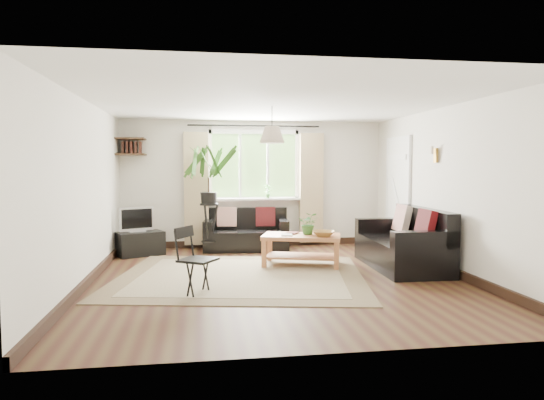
{
  "coord_description": "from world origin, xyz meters",
  "views": [
    {
      "loc": [
        -1.03,
        -6.52,
        1.54
      ],
      "look_at": [
        0.0,
        0.4,
        1.05
      ],
      "focal_mm": 32.0,
      "sensor_mm": 36.0,
      "label": 1
    }
  ],
  "objects": [
    {
      "name": "wall_sconce",
      "position": [
        2.43,
        0.3,
        1.74
      ],
      "size": [
        0.12,
        0.12,
        0.28
      ],
      "primitive_type": null,
      "color": "beige",
      "rests_on": "wall_right"
    },
    {
      "name": "folding_chair",
      "position": [
        -1.06,
        -0.72,
        0.41
      ],
      "size": [
        0.58,
        0.58,
        0.81
      ],
      "primitive_type": null,
      "rotation": [
        0.0,
        0.0,
        1.01
      ],
      "color": "black",
      "rests_on": "floor"
    },
    {
      "name": "sill_plant",
      "position": [
        0.25,
        2.63,
        1.06
      ],
      "size": [
        0.14,
        0.1,
        0.27
      ],
      "primitive_type": "imported",
      "color": "#2D6023",
      "rests_on": "window"
    },
    {
      "name": "wall_back",
      "position": [
        0.0,
        2.75,
        1.2
      ],
      "size": [
        5.0,
        0.02,
        2.4
      ],
      "primitive_type": "cube",
      "color": "silver",
      "rests_on": "floor"
    },
    {
      "name": "bowl",
      "position": [
        0.81,
        0.54,
        0.52
      ],
      "size": [
        0.43,
        0.43,
        0.08
      ],
      "primitive_type": "imported",
      "rotation": [
        0.0,
        0.0,
        -0.33
      ],
      "color": "olive",
      "rests_on": "coffee_table"
    },
    {
      "name": "coffee_table",
      "position": [
        0.51,
        0.74,
        0.24
      ],
      "size": [
        1.32,
        0.96,
        0.48
      ],
      "primitive_type": null,
      "rotation": [
        0.0,
        0.0,
        -0.3
      ],
      "color": "#995C32",
      "rests_on": "floor"
    },
    {
      "name": "tv_stand",
      "position": [
        -2.06,
        2.02,
        0.2
      ],
      "size": [
        0.87,
        0.71,
        0.41
      ],
      "primitive_type": "cube",
      "rotation": [
        0.0,
        0.0,
        0.43
      ],
      "color": "black",
      "rests_on": "floor"
    },
    {
      "name": "table_plant",
      "position": [
        0.63,
        0.76,
        0.65
      ],
      "size": [
        0.38,
        0.35,
        0.34
      ],
      "primitive_type": "imported",
      "rotation": [
        0.0,
        0.0,
        -0.33
      ],
      "color": "#2D6126",
      "rests_on": "coffee_table"
    },
    {
      "name": "wall_left",
      "position": [
        -2.5,
        0.0,
        1.2
      ],
      "size": [
        0.02,
        5.5,
        2.4
      ],
      "primitive_type": "cube",
      "color": "silver",
      "rests_on": "floor"
    },
    {
      "name": "wall_front",
      "position": [
        0.0,
        -2.75,
        1.2
      ],
      "size": [
        5.0,
        0.02,
        2.4
      ],
      "primitive_type": "cube",
      "color": "silver",
      "rests_on": "floor"
    },
    {
      "name": "book_b",
      "position": [
        0.32,
        0.94,
        0.49
      ],
      "size": [
        0.27,
        0.28,
        0.02
      ],
      "primitive_type": "imported",
      "rotation": [
        0.0,
        0.0,
        -0.59
      ],
      "color": "#5B2924",
      "rests_on": "coffee_table"
    },
    {
      "name": "tv",
      "position": [
        -2.12,
        2.02,
        0.63
      ],
      "size": [
        0.61,
        0.42,
        0.45
      ],
      "primitive_type": null,
      "rotation": [
        0.0,
        0.0,
        0.43
      ],
      "color": "#A5A5AA",
      "rests_on": "tv_stand"
    },
    {
      "name": "wall_right",
      "position": [
        2.5,
        0.0,
        1.2
      ],
      "size": [
        0.02,
        5.5,
        2.4
      ],
      "primitive_type": "cube",
      "color": "silver",
      "rests_on": "floor"
    },
    {
      "name": "door",
      "position": [
        2.47,
        1.7,
        1.0
      ],
      "size": [
        0.06,
        0.96,
        2.06
      ],
      "primitive_type": "cube",
      "color": "silver",
      "rests_on": "wall_right"
    },
    {
      "name": "sofa_right",
      "position": [
        1.98,
        0.39,
        0.43
      ],
      "size": [
        1.85,
        0.96,
        0.86
      ],
      "primitive_type": null,
      "rotation": [
        0.0,
        0.0,
        -1.6
      ],
      "color": "black",
      "rests_on": "floor"
    },
    {
      "name": "book_a",
      "position": [
        0.19,
        0.73,
        0.49
      ],
      "size": [
        0.2,
        0.25,
        0.02
      ],
      "primitive_type": "imported",
      "rotation": [
        0.0,
        0.0,
        -0.18
      ],
      "color": "silver",
      "rests_on": "coffee_table"
    },
    {
      "name": "pendant_lamp",
      "position": [
        0.0,
        0.4,
        2.05
      ],
      "size": [
        0.36,
        0.36,
        0.54
      ],
      "primitive_type": null,
      "color": "beige",
      "rests_on": "ceiling"
    },
    {
      "name": "ceiling",
      "position": [
        0.0,
        0.0,
        2.4
      ],
      "size": [
        5.5,
        5.5,
        0.0
      ],
      "primitive_type": "plane",
      "rotation": [
        3.14,
        0.0,
        0.0
      ],
      "color": "white",
      "rests_on": "floor"
    },
    {
      "name": "floor",
      "position": [
        0.0,
        0.0,
        0.0
      ],
      "size": [
        5.5,
        5.5,
        0.0
      ],
      "primitive_type": "plane",
      "color": "#321710",
      "rests_on": "ground"
    },
    {
      "name": "window",
      "position": [
        0.0,
        2.71,
        1.55
      ],
      "size": [
        2.5,
        0.16,
        2.16
      ],
      "primitive_type": null,
      "color": "white",
      "rests_on": "wall_back"
    },
    {
      "name": "corner_shelf",
      "position": [
        -2.25,
        2.5,
        1.89
      ],
      "size": [
        0.5,
        0.5,
        0.34
      ],
      "primitive_type": null,
      "color": "black",
      "rests_on": "wall_back"
    },
    {
      "name": "rug",
      "position": [
        -0.48,
        0.14,
        0.01
      ],
      "size": [
        3.85,
        3.47,
        0.02
      ],
      "primitive_type": "cube",
      "rotation": [
        0.0,
        0.0,
        -0.18
      ],
      "color": "#C2B696",
      "rests_on": "floor"
    },
    {
      "name": "sofa_back",
      "position": [
        -0.2,
        2.31,
        0.36
      ],
      "size": [
        1.6,
        0.91,
        0.72
      ],
      "primitive_type": null,
      "rotation": [
        0.0,
        0.0,
        -0.1
      ],
      "color": "black",
      "rests_on": "floor"
    },
    {
      "name": "palm_stand",
      "position": [
        -0.88,
        2.05,
        0.95
      ],
      "size": [
        0.84,
        0.84,
        1.91
      ],
      "primitive_type": null,
      "rotation": [
        0.0,
        0.0,
        -0.14
      ],
      "color": "black",
      "rests_on": "floor"
    }
  ]
}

